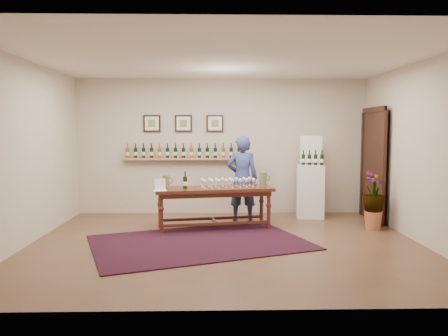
{
  "coord_description": "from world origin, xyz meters",
  "views": [
    {
      "loc": [
        -0.17,
        -6.6,
        1.75
      ],
      "look_at": [
        0.0,
        0.8,
        1.1
      ],
      "focal_mm": 35.0,
      "sensor_mm": 36.0,
      "label": 1
    }
  ],
  "objects_px": {
    "tasting_table": "(214,194)",
    "person": "(242,178)",
    "potted_plant": "(374,200)",
    "display_pedestal": "(310,191)"
  },
  "relations": [
    {
      "from": "potted_plant",
      "to": "person",
      "type": "xyz_separation_m",
      "value": [
        -2.25,
        0.82,
        0.3
      ]
    },
    {
      "from": "tasting_table",
      "to": "potted_plant",
      "type": "distance_m",
      "value": 2.8
    },
    {
      "from": "tasting_table",
      "to": "person",
      "type": "relative_size",
      "value": 1.31
    },
    {
      "from": "tasting_table",
      "to": "display_pedestal",
      "type": "relative_size",
      "value": 2.04
    },
    {
      "from": "display_pedestal",
      "to": "potted_plant",
      "type": "xyz_separation_m",
      "value": [
        0.87,
        -1.13,
        -0.01
      ]
    },
    {
      "from": "tasting_table",
      "to": "display_pedestal",
      "type": "xyz_separation_m",
      "value": [
        1.92,
        0.97,
        -0.1
      ]
    },
    {
      "from": "display_pedestal",
      "to": "person",
      "type": "height_order",
      "value": "person"
    },
    {
      "from": "display_pedestal",
      "to": "person",
      "type": "relative_size",
      "value": 0.64
    },
    {
      "from": "potted_plant",
      "to": "person",
      "type": "height_order",
      "value": "person"
    },
    {
      "from": "tasting_table",
      "to": "potted_plant",
      "type": "xyz_separation_m",
      "value": [
        2.8,
        -0.16,
        -0.11
      ]
    }
  ]
}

